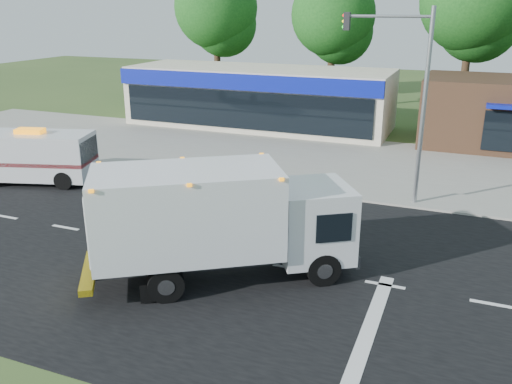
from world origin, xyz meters
TOP-DOWN VIEW (x-y plane):
  - ground at (0.00, 0.00)m, footprint 120.00×120.00m
  - road_asphalt at (0.00, 0.00)m, footprint 60.00×14.00m
  - sidewalk at (0.00, 8.20)m, footprint 60.00×2.40m
  - parking_apron at (0.00, 14.00)m, footprint 60.00×9.00m
  - lane_markings at (1.35, -1.35)m, footprint 55.20×7.00m
  - ems_box_truck at (-1.86, -1.45)m, footprint 8.10×6.48m
  - emergency_worker at (-5.06, -1.31)m, footprint 0.80×0.67m
  - ambulance_van at (-14.00, 4.09)m, footprint 5.88×3.58m
  - retail_strip_mall at (-9.00, 19.93)m, footprint 18.00×6.20m
  - brown_storefront at (7.00, 19.98)m, footprint 10.00×6.70m
  - traffic_signal_pole at (2.35, 7.60)m, footprint 3.51×0.25m
  - background_trees at (-0.85, 28.16)m, footprint 36.77×7.39m

SIDE VIEW (x-z plane):
  - ground at x=0.00m, z-range 0.00..0.00m
  - road_asphalt at x=0.00m, z-range -0.01..0.01m
  - parking_apron at x=0.00m, z-range 0.00..0.02m
  - lane_markings at x=1.35m, z-range 0.01..0.02m
  - sidewalk at x=0.00m, z-range 0.00..0.12m
  - emergency_worker at x=-5.06m, z-range -0.02..1.97m
  - ambulance_van at x=-14.00m, z-range 0.01..2.61m
  - brown_storefront at x=7.00m, z-range 0.00..4.00m
  - retail_strip_mall at x=-9.00m, z-range 0.01..4.01m
  - ems_box_truck at x=-1.86m, z-range 0.27..3.84m
  - traffic_signal_pole at x=2.35m, z-range 0.92..8.92m
  - background_trees at x=-0.85m, z-range 1.33..13.43m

